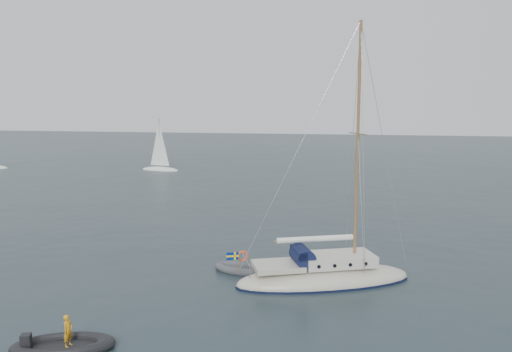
# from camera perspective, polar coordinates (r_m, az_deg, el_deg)

# --- Properties ---
(ground) EXTENTS (300.00, 300.00, 0.00)m
(ground) POSITION_cam_1_polar(r_m,az_deg,el_deg) (30.07, 2.23, -10.31)
(ground) COLOR black
(ground) RESTS_ON ground
(sailboat) EXTENTS (10.12, 3.03, 14.41)m
(sailboat) POSITION_cam_1_polar(r_m,az_deg,el_deg) (27.37, 7.82, -9.83)
(sailboat) COLOR beige
(sailboat) RESTS_ON ground
(dinghy) EXTENTS (3.04, 1.37, 0.44)m
(dinghy) POSITION_cam_1_polar(r_m,az_deg,el_deg) (29.11, -2.05, -10.53)
(dinghy) COLOR #4C4D52
(dinghy) RESTS_ON ground
(rib) EXTENTS (3.99, 1.81, 1.47)m
(rib) POSITION_cam_1_polar(r_m,az_deg,el_deg) (21.71, -21.23, -17.58)
(rib) COLOR black
(rib) RESTS_ON ground
(distant_yacht_c) EXTENTS (6.19, 3.30, 8.20)m
(distant_yacht_c) POSITION_cam_1_polar(r_m,az_deg,el_deg) (75.97, -10.98, 3.26)
(distant_yacht_c) COLOR white
(distant_yacht_c) RESTS_ON ground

